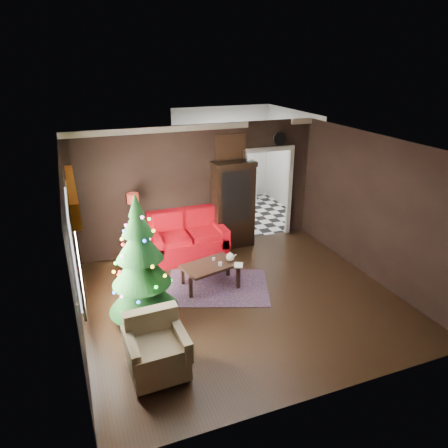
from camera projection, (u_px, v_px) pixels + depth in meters
name	position (u px, v px, depth m)	size (l,w,h in m)	color
floor	(242.00, 300.00, 7.58)	(5.50, 5.50, 0.00)	black
ceiling	(244.00, 147.00, 6.53)	(5.50, 5.50, 0.00)	white
wall_back	(198.00, 188.00, 9.22)	(5.50, 5.50, 0.00)	black
wall_front	(327.00, 305.00, 4.89)	(5.50, 5.50, 0.00)	black
wall_left	(72.00, 255.00, 6.15)	(5.50, 5.50, 0.00)	black
wall_right	(375.00, 209.00, 7.97)	(5.50, 5.50, 0.00)	black
doorway	(266.00, 195.00, 9.92)	(1.10, 0.10, 2.10)	silver
left_window	(74.00, 246.00, 6.31)	(0.05, 1.60, 1.40)	white
valance	(72.00, 194.00, 6.03)	(0.12, 2.10, 0.35)	#773706
kitchen_floor	(241.00, 215.00, 11.61)	(3.00, 3.00, 0.00)	white
kitchen_window	(223.00, 145.00, 12.23)	(0.70, 0.06, 0.70)	white
rug	(217.00, 287.00, 7.99)	(1.92, 1.40, 0.01)	#513442
loveseat	(188.00, 236.00, 9.04)	(1.70, 0.90, 1.00)	maroon
curio_cabinet	(233.00, 207.00, 9.44)	(0.90, 0.45, 1.90)	black
floor_lamp	(135.00, 228.00, 8.56)	(0.25, 0.25, 1.50)	black
christmas_tree	(141.00, 263.00, 6.66)	(1.14, 1.14, 2.18)	black
armchair	(156.00, 346.00, 5.66)	(0.80, 0.80, 0.82)	tan
coffee_table	(210.00, 275.00, 7.94)	(1.02, 0.61, 0.46)	black
teapot	(230.00, 257.00, 7.96)	(0.18, 0.18, 0.17)	white
cup_a	(214.00, 259.00, 8.00)	(0.06, 0.06, 0.05)	white
cup_b	(220.00, 264.00, 7.80)	(0.08, 0.08, 0.07)	silver
book	(234.00, 260.00, 7.77)	(0.16, 0.02, 0.22)	#7E6E51
wall_clock	(280.00, 139.00, 9.46)	(0.32, 0.32, 0.06)	white
painting	(231.00, 148.00, 9.11)	(0.62, 0.05, 0.52)	#9F6A38
kitchen_counter	(226.00, 188.00, 12.48)	(1.80, 0.60, 0.90)	white
kitchen_table	(235.00, 207.00, 11.11)	(0.70, 0.70, 0.75)	brown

